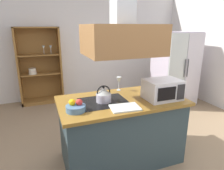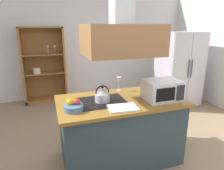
% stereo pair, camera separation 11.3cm
% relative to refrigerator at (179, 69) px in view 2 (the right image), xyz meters
% --- Properties ---
extents(ground_plane, '(7.80, 7.80, 0.00)m').
position_rel_refrigerator_xyz_m(ground_plane, '(-2.14, -1.59, -0.85)').
color(ground_plane, '#8C7355').
extents(wall_back, '(6.00, 0.12, 2.70)m').
position_rel_refrigerator_xyz_m(wall_back, '(-2.14, 1.41, 0.50)').
color(wall_back, silver).
rests_on(wall_back, ground).
extents(kitchen_island, '(1.64, 0.90, 0.90)m').
position_rel_refrigerator_xyz_m(kitchen_island, '(-2.07, -1.57, -0.40)').
color(kitchen_island, '#304347').
rests_on(kitchen_island, ground).
extents(range_hood, '(0.90, 0.70, 1.21)m').
position_rel_refrigerator_xyz_m(range_hood, '(-2.07, -1.57, 0.92)').
color(range_hood, '#9E6C3D').
extents(refrigerator, '(0.90, 0.77, 1.71)m').
position_rel_refrigerator_xyz_m(refrigerator, '(0.00, 0.00, 0.00)').
color(refrigerator, '#BFB3C4').
rests_on(refrigerator, ground).
extents(dish_cabinet, '(0.99, 0.40, 1.82)m').
position_rel_refrigerator_xyz_m(dish_cabinet, '(-3.02, 1.19, -0.05)').
color(dish_cabinet, olive).
rests_on(dish_cabinet, ground).
extents(kettle, '(0.19, 0.19, 0.21)m').
position_rel_refrigerator_xyz_m(kettle, '(-2.32, -1.57, 0.14)').
color(kettle, '#B9B3C4').
rests_on(kettle, kitchen_island).
extents(cutting_board, '(0.36, 0.27, 0.02)m').
position_rel_refrigerator_xyz_m(cutting_board, '(-2.15, -1.86, 0.05)').
color(cutting_board, white).
rests_on(cutting_board, kitchen_island).
extents(microwave, '(0.46, 0.35, 0.26)m').
position_rel_refrigerator_xyz_m(microwave, '(-1.56, -1.74, 0.18)').
color(microwave, silver).
rests_on(microwave, kitchen_island).
extents(wine_glass_on_counter, '(0.08, 0.08, 0.21)m').
position_rel_refrigerator_xyz_m(wine_glass_on_counter, '(-1.96, -1.20, 0.20)').
color(wine_glass_on_counter, silver).
rests_on(wine_glass_on_counter, kitchen_island).
extents(fruit_bowl, '(0.22, 0.22, 0.14)m').
position_rel_refrigerator_xyz_m(fruit_bowl, '(-2.71, -1.73, 0.09)').
color(fruit_bowl, '#4C7299').
rests_on(fruit_bowl, kitchen_island).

